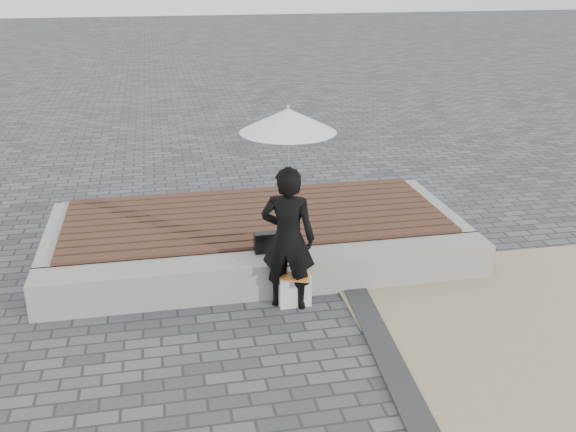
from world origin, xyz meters
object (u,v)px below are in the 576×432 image
object	(u,v)px
parasol	(288,120)
canvas_tote	(295,290)
woman	(288,238)
handbag	(269,242)
seating_ledge	(272,274)

from	to	relation	value
parasol	canvas_tote	distance (m)	1.80
woman	parasol	distance (m)	1.21
woman	parasol	bearing A→B (deg)	-157.54
parasol	canvas_tote	bearing A→B (deg)	-18.61
parasol	canvas_tote	size ratio (longest dim) A/B	3.40
handbag	canvas_tote	world-z (taller)	handbag
parasol	canvas_tote	world-z (taller)	parasol
handbag	parasol	bearing A→B (deg)	-78.18
woman	handbag	bearing A→B (deg)	-54.53
canvas_tote	parasol	bearing A→B (deg)	159.68
seating_ledge	parasol	size ratio (longest dim) A/B	4.22
canvas_tote	seating_ledge	bearing A→B (deg)	112.70
parasol	handbag	size ratio (longest dim) A/B	3.70
woman	canvas_tote	xyz separation A→B (m)	(0.07, -0.02, -0.58)
handbag	canvas_tote	distance (m)	0.64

